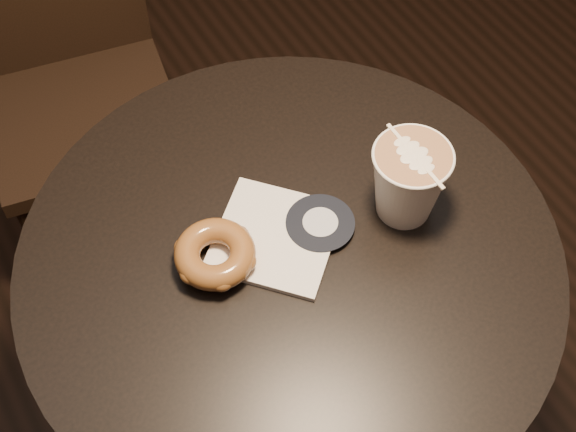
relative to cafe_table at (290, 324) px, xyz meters
The scene contains 5 objects.
cafe_table is the anchor object (origin of this frame).
chair 0.75m from the cafe_table, 95.48° to the left, with size 0.43×0.43×0.92m.
pastry_bag 0.21m from the cafe_table, 99.51° to the left, with size 0.15×0.15×0.01m, color silver.
doughnut 0.24m from the cafe_table, 159.27° to the left, with size 0.10×0.10×0.03m, color brown.
latte_cup 0.30m from the cafe_table, ahead, with size 0.10×0.10×0.11m, color white, non-canonical shape.
Camera 1 is at (-0.27, -0.46, 1.62)m, focal length 50.00 mm.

